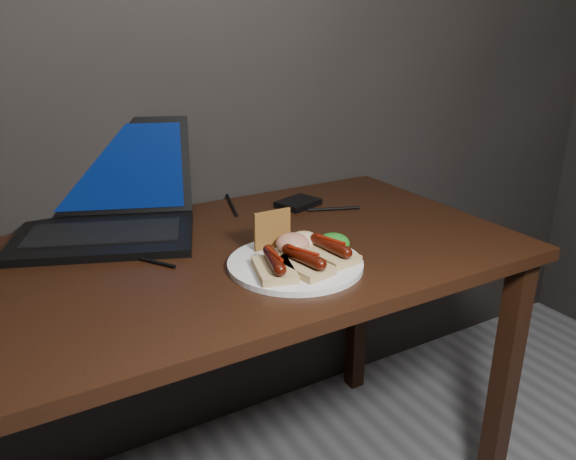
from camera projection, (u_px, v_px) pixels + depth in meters
The scene contains 12 objects.
desk at pixel (207, 294), 1.23m from camera, with size 1.40×0.70×0.75m.
laptop at pixel (106, 210), 1.32m from camera, with size 0.49×0.47×0.25m.
hard_drive at pixel (298, 203), 1.51m from camera, with size 0.11×0.08×0.02m, color black.
desk_cables at pixel (168, 234), 1.31m from camera, with size 0.98×0.44×0.01m.
plate at pixel (295, 264), 1.15m from camera, with size 0.28×0.28×0.01m, color silver.
bread_sausage_left at pixel (274, 265), 1.08m from camera, with size 0.10×0.13×0.04m.
bread_sausage_center at pixel (304, 262), 1.10m from camera, with size 0.09×0.13×0.04m.
bread_sausage_right at pixel (331, 251), 1.15m from camera, with size 0.08×0.12×0.04m.
crispbread at pixel (272, 229), 1.19m from camera, with size 0.09×0.01×0.09m, color #9A662A.
salad_greens at pixel (333, 243), 1.19m from camera, with size 0.07×0.07×0.04m, color #1C5E12.
salsa_mound at pixel (293, 243), 1.18m from camera, with size 0.07×0.07×0.04m, color maroon.
coleslaw_mound at pixel (304, 240), 1.20m from camera, with size 0.06×0.06×0.04m, color beige.
Camera 1 is at (-0.40, 0.34, 1.23)m, focal length 35.00 mm.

